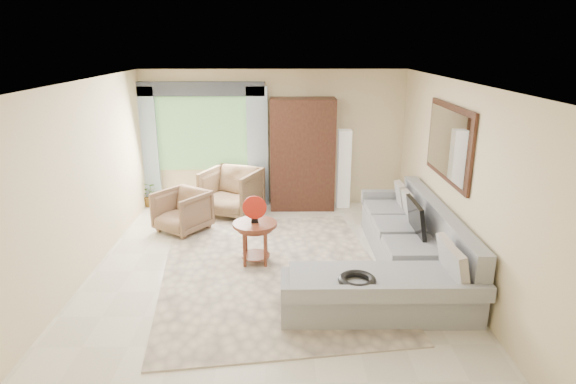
{
  "coord_description": "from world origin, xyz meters",
  "views": [
    {
      "loc": [
        0.17,
        -6.13,
        3.09
      ],
      "look_at": [
        0.25,
        0.35,
        1.05
      ],
      "focal_mm": 30.0,
      "sensor_mm": 36.0,
      "label": 1
    }
  ],
  "objects_px": {
    "sectional_sofa": "(401,257)",
    "armoire": "(302,154)",
    "armchair_left": "(182,211)",
    "potted_plant": "(150,193)",
    "floor_lamp": "(344,169)",
    "tv_screen": "(416,218)",
    "armchair_right": "(232,192)",
    "coffee_table": "(255,242)"
  },
  "relations": [
    {
      "from": "floor_lamp",
      "to": "armoire",
      "type": "bearing_deg",
      "value": -175.71
    },
    {
      "from": "tv_screen",
      "to": "armchair_right",
      "type": "relative_size",
      "value": 0.78
    },
    {
      "from": "armchair_right",
      "to": "armoire",
      "type": "bearing_deg",
      "value": 39.51
    },
    {
      "from": "sectional_sofa",
      "to": "tv_screen",
      "type": "distance_m",
      "value": 0.62
    },
    {
      "from": "armchair_left",
      "to": "potted_plant",
      "type": "height_order",
      "value": "armchair_left"
    },
    {
      "from": "armchair_right",
      "to": "coffee_table",
      "type": "bearing_deg",
      "value": -52.22
    },
    {
      "from": "sectional_sofa",
      "to": "armchair_left",
      "type": "bearing_deg",
      "value": 152.89
    },
    {
      "from": "tv_screen",
      "to": "coffee_table",
      "type": "relative_size",
      "value": 1.18
    },
    {
      "from": "coffee_table",
      "to": "armchair_left",
      "type": "bearing_deg",
      "value": 135.56
    },
    {
      "from": "tv_screen",
      "to": "floor_lamp",
      "type": "distance_m",
      "value": 2.69
    },
    {
      "from": "potted_plant",
      "to": "sectional_sofa",
      "type": "bearing_deg",
      "value": -35.65
    },
    {
      "from": "sectional_sofa",
      "to": "armoire",
      "type": "bearing_deg",
      "value": 113.06
    },
    {
      "from": "coffee_table",
      "to": "armchair_right",
      "type": "height_order",
      "value": "armchair_right"
    },
    {
      "from": "sectional_sofa",
      "to": "floor_lamp",
      "type": "relative_size",
      "value": 2.31
    },
    {
      "from": "sectional_sofa",
      "to": "tv_screen",
      "type": "relative_size",
      "value": 4.68
    },
    {
      "from": "sectional_sofa",
      "to": "armchair_left",
      "type": "distance_m",
      "value": 3.71
    },
    {
      "from": "armoire",
      "to": "floor_lamp",
      "type": "relative_size",
      "value": 1.4
    },
    {
      "from": "armchair_left",
      "to": "sectional_sofa",
      "type": "bearing_deg",
      "value": 8.52
    },
    {
      "from": "tv_screen",
      "to": "coffee_table",
      "type": "distance_m",
      "value": 2.31
    },
    {
      "from": "tv_screen",
      "to": "armoire",
      "type": "xyz_separation_m",
      "value": [
        -1.5,
        2.54,
        0.33
      ]
    },
    {
      "from": "potted_plant",
      "to": "armoire",
      "type": "xyz_separation_m",
      "value": [
        2.96,
        -0.11,
        0.8
      ]
    },
    {
      "from": "armchair_right",
      "to": "tv_screen",
      "type": "bearing_deg",
      "value": -14.23
    },
    {
      "from": "armchair_left",
      "to": "coffee_table",
      "type": "bearing_deg",
      "value": -8.81
    },
    {
      "from": "tv_screen",
      "to": "armchair_left",
      "type": "height_order",
      "value": "tv_screen"
    },
    {
      "from": "tv_screen",
      "to": "floor_lamp",
      "type": "bearing_deg",
      "value": 105.06
    },
    {
      "from": "sectional_sofa",
      "to": "tv_screen",
      "type": "xyz_separation_m",
      "value": [
        0.27,
        0.36,
        0.44
      ]
    },
    {
      "from": "sectional_sofa",
      "to": "coffee_table",
      "type": "relative_size",
      "value": 5.5
    },
    {
      "from": "tv_screen",
      "to": "floor_lamp",
      "type": "xyz_separation_m",
      "value": [
        -0.7,
        2.6,
        0.03
      ]
    },
    {
      "from": "tv_screen",
      "to": "potted_plant",
      "type": "xyz_separation_m",
      "value": [
        -4.46,
        2.65,
        -0.47
      ]
    },
    {
      "from": "coffee_table",
      "to": "armchair_left",
      "type": "height_order",
      "value": "armchair_left"
    },
    {
      "from": "sectional_sofa",
      "to": "armchair_right",
      "type": "bearing_deg",
      "value": 135.4
    },
    {
      "from": "armchair_right",
      "to": "potted_plant",
      "type": "relative_size",
      "value": 1.89
    },
    {
      "from": "sectional_sofa",
      "to": "tv_screen",
      "type": "bearing_deg",
      "value": 53.08
    },
    {
      "from": "sectional_sofa",
      "to": "armoire",
      "type": "relative_size",
      "value": 1.65
    },
    {
      "from": "coffee_table",
      "to": "tv_screen",
      "type": "bearing_deg",
      "value": -1.54
    },
    {
      "from": "sectional_sofa",
      "to": "coffee_table",
      "type": "height_order",
      "value": "sectional_sofa"
    },
    {
      "from": "coffee_table",
      "to": "armoire",
      "type": "xyz_separation_m",
      "value": [
        0.77,
        2.48,
        0.72
      ]
    },
    {
      "from": "armchair_right",
      "to": "potted_plant",
      "type": "bearing_deg",
      "value": -173.48
    },
    {
      "from": "armoire",
      "to": "armchair_right",
      "type": "bearing_deg",
      "value": -163.73
    },
    {
      "from": "armchair_right",
      "to": "floor_lamp",
      "type": "bearing_deg",
      "value": 35.09
    },
    {
      "from": "armchair_left",
      "to": "floor_lamp",
      "type": "bearing_deg",
      "value": 59.39
    },
    {
      "from": "armchair_right",
      "to": "floor_lamp",
      "type": "height_order",
      "value": "floor_lamp"
    }
  ]
}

